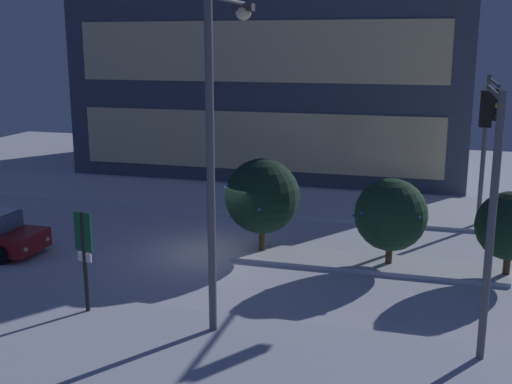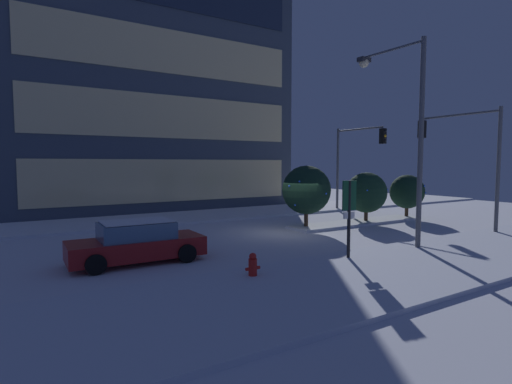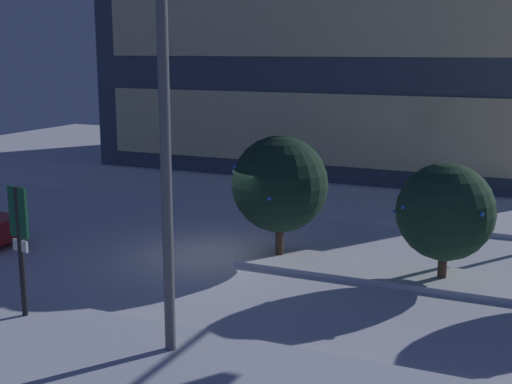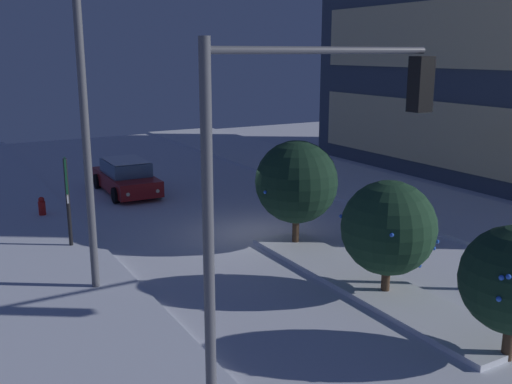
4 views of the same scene
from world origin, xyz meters
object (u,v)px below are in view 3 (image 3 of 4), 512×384
street_lamp_arched (187,60)px  parking_info_sign (20,237)px  decorated_tree_median (445,212)px  decorated_tree_left_of_median (280,184)px

street_lamp_arched → parking_info_sign: size_ratio=2.90×
street_lamp_arched → parking_info_sign: street_lamp_arched is taller
street_lamp_arched → decorated_tree_median: street_lamp_arched is taller
street_lamp_arched → decorated_tree_median: size_ratio=2.82×
street_lamp_arched → decorated_tree_left_of_median: 6.59m
decorated_tree_left_of_median → street_lamp_arched: bearing=-85.3°
decorated_tree_left_of_median → parking_info_sign: bearing=-116.7°
street_lamp_arched → parking_info_sign: 5.17m
street_lamp_arched → decorated_tree_left_of_median: (-0.47, 5.65, -3.36)m
decorated_tree_median → decorated_tree_left_of_median: decorated_tree_left_of_median is taller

